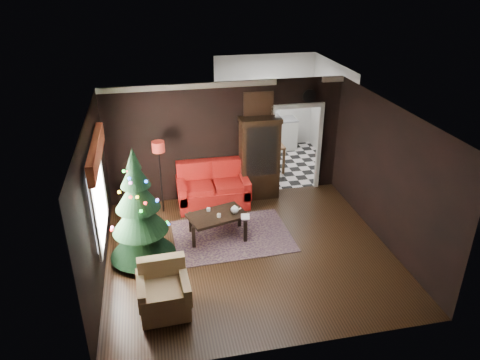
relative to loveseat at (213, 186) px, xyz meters
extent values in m
plane|color=black|center=(0.40, -2.05, -0.50)|extent=(5.50, 5.50, 0.00)
plane|color=white|center=(0.40, -2.05, 2.30)|extent=(5.50, 5.50, 0.00)
plane|color=black|center=(0.40, 0.45, 0.90)|extent=(5.50, 0.00, 5.50)
plane|color=black|center=(0.40, -4.55, 0.90)|extent=(5.50, 0.00, 5.50)
plane|color=black|center=(-2.35, -2.05, 0.90)|extent=(0.00, 5.50, 5.50)
plane|color=black|center=(3.15, -2.05, 0.90)|extent=(0.00, 5.50, 5.50)
cube|color=white|center=(-2.31, -1.85, 0.95)|extent=(0.05, 1.60, 1.40)
cube|color=maroon|center=(-2.23, -1.85, 1.77)|extent=(0.12, 2.10, 0.35)
plane|color=silver|center=(2.10, 1.95, -0.50)|extent=(3.00, 3.00, 0.00)
cube|color=white|center=(2.10, 3.40, 1.20)|extent=(0.70, 0.06, 0.70)
cube|color=#31222D|center=(0.18, -1.42, -0.49)|extent=(2.45, 1.82, 0.01)
cylinder|color=white|center=(-0.27, -1.19, 0.06)|extent=(0.09, 0.09, 0.07)
cylinder|color=silver|center=(-0.10, -1.48, 0.06)|extent=(0.10, 0.10, 0.07)
imported|color=gray|center=(0.33, -1.58, 0.14)|extent=(0.17, 0.05, 0.23)
cylinder|color=white|center=(2.35, 0.40, 1.88)|extent=(0.32, 0.32, 0.06)
cube|color=#A17034|center=(1.15, 0.41, 1.75)|extent=(0.62, 0.05, 0.52)
cube|color=white|center=(2.10, 3.15, -0.05)|extent=(1.80, 0.60, 0.90)
camera|label=1|loc=(-1.28, -9.23, 4.65)|focal=33.69mm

